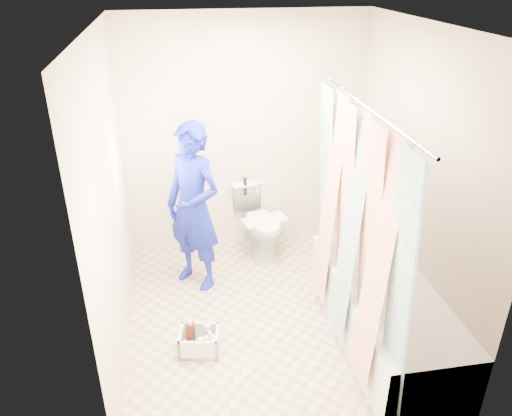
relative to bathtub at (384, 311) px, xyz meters
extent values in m
plane|color=tan|center=(-0.85, 0.43, -0.27)|extent=(2.60, 2.60, 0.00)
cube|color=white|center=(-0.85, 0.43, 2.13)|extent=(2.40, 2.60, 0.02)
cube|color=beige|center=(-0.85, 1.73, 0.93)|extent=(2.40, 0.02, 2.40)
cube|color=beige|center=(-0.85, -0.88, 0.93)|extent=(2.40, 0.02, 2.40)
cube|color=beige|center=(-2.05, 0.43, 0.93)|extent=(0.02, 2.60, 2.40)
cube|color=beige|center=(0.35, 0.43, 0.93)|extent=(0.02, 2.60, 2.40)
cube|color=silver|center=(0.00, 0.00, -0.02)|extent=(0.70, 1.75, 0.50)
cube|color=silver|center=(0.00, 0.00, 0.19)|extent=(0.58, 1.63, 0.06)
cylinder|color=silver|center=(-0.33, 0.00, 1.68)|extent=(0.02, 1.90, 0.02)
cube|color=white|center=(-0.33, 0.00, 0.75)|extent=(0.06, 1.75, 1.80)
imported|color=white|center=(-0.74, 1.51, 0.10)|extent=(0.57, 0.79, 0.73)
cube|color=silver|center=(-0.71, 1.39, 0.16)|extent=(0.48, 0.30, 0.03)
cylinder|color=black|center=(-0.87, 1.67, 0.43)|extent=(0.04, 0.04, 0.21)
cylinder|color=gold|center=(-0.87, 1.67, 0.55)|extent=(0.06, 0.06, 0.03)
cylinder|color=silver|center=(-0.73, 1.71, 0.41)|extent=(0.03, 0.03, 0.18)
imported|color=#1038A8|center=(-1.43, 1.06, 0.52)|extent=(0.68, 0.67, 1.58)
cube|color=silver|center=(-1.48, 0.10, -0.25)|extent=(0.34, 0.29, 0.03)
cube|color=silver|center=(-1.62, 0.13, -0.18)|extent=(0.06, 0.24, 0.18)
cube|color=silver|center=(-1.34, 0.08, -0.18)|extent=(0.06, 0.24, 0.18)
cube|color=silver|center=(-1.50, -0.01, -0.18)|extent=(0.30, 0.07, 0.18)
cube|color=silver|center=(-1.46, 0.21, -0.18)|extent=(0.30, 0.07, 0.18)
cylinder|color=#451C0D|center=(-1.54, 0.15, -0.14)|extent=(0.07, 0.07, 0.20)
cylinder|color=white|center=(-1.41, 0.14, -0.15)|extent=(0.07, 0.07, 0.18)
cylinder|color=beige|center=(-1.47, 0.05, -0.17)|extent=(0.04, 0.04, 0.13)
cylinder|color=#451C0D|center=(-1.56, 0.05, -0.21)|extent=(0.06, 0.06, 0.06)
cylinder|color=gold|center=(-1.56, 0.05, -0.17)|extent=(0.06, 0.06, 0.01)
imported|color=silver|center=(-1.40, 0.04, -0.14)|extent=(0.10, 0.10, 0.19)
camera|label=1|loc=(-1.56, -2.98, 2.54)|focal=35.00mm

